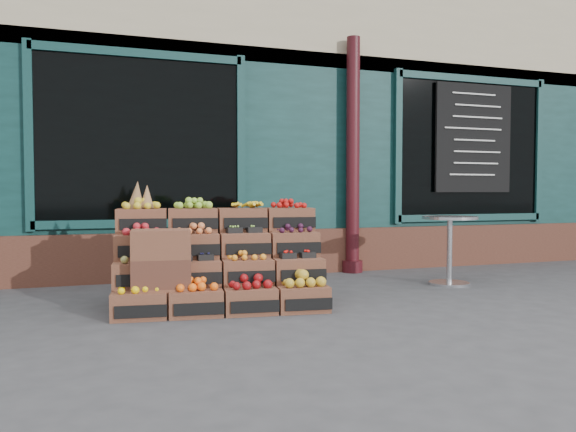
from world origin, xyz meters
name	(u,v)px	position (x,y,z in m)	size (l,w,h in m)	color
ground	(331,307)	(0.00, 0.00, 0.00)	(60.00, 60.00, 0.00)	#3C3C3F
shop_facade	(219,120)	(0.00, 5.11, 2.40)	(12.00, 6.24, 4.80)	#0F3432
crate_display	(219,267)	(-1.01, 0.40, 0.38)	(2.04, 1.17, 1.22)	brown
spare_crates	(161,273)	(-1.59, 0.16, 0.39)	(0.55, 0.41, 0.77)	brown
bistro_table	(450,242)	(1.83, 0.72, 0.51)	(0.65, 0.65, 0.82)	#BABEC2
shopkeeper	(138,193)	(-1.60, 2.85, 1.09)	(0.80, 0.52, 2.18)	#164D23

